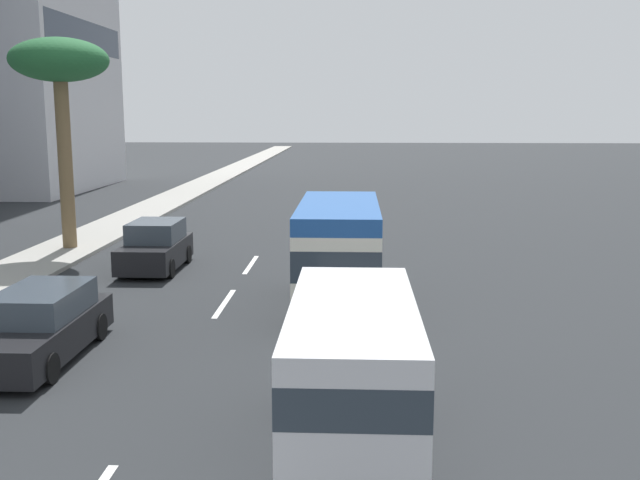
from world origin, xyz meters
The scene contains 9 objects.
ground_plane centered at (31.50, 0.00, 0.00)m, with size 198.00×198.00×0.00m, color #26282B.
sidewalk_right centered at (31.50, 7.69, 0.07)m, with size 162.00×2.77×0.15m, color #9E9B93.
lane_stripe_mid centered at (14.67, 0.00, 0.01)m, with size 3.20×0.16×0.01m, color silver.
lane_stripe_far centered at (20.13, 0.00, 0.01)m, with size 3.20×0.16×0.01m, color silver.
van_lead centered at (5.28, -3.70, 1.45)m, with size 5.24×2.07×2.53m.
car_second centered at (19.19, 3.19, 0.79)m, with size 4.06×1.85×1.69m.
car_third centered at (9.75, 3.23, 0.74)m, with size 4.72×1.84×1.56m.
minibus_fourth centered at (14.26, -3.28, 1.63)m, with size 6.18×2.30×2.97m.
palm_tree centered at (22.52, 7.54, 7.08)m, with size 3.71×3.71×8.08m.
Camera 1 is at (-5.65, -3.69, 5.40)m, focal length 41.27 mm.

